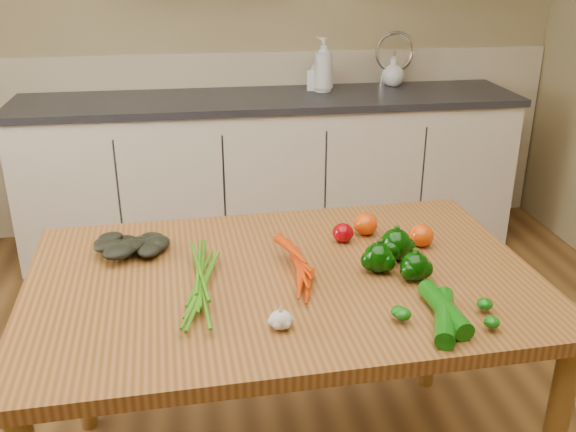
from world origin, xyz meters
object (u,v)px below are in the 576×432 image
(garlic_bulb, at_px, (281,320))
(pepper_c, at_px, (415,267))
(soap_bottle_b, at_px, (315,74))
(tomato_b, at_px, (366,224))
(soap_bottle_a, at_px, (323,65))
(pepper_b, at_px, (396,245))
(carrot_bunch, at_px, (267,269))
(table, at_px, (284,301))
(tomato_a, at_px, (343,233))
(zucchini_b, at_px, (445,317))
(pepper_a, at_px, (379,258))
(zucchini_a, at_px, (445,309))
(tomato_c, at_px, (421,236))
(leafy_greens, at_px, (132,237))
(soap_bottle_c, at_px, (393,71))

(garlic_bulb, xyz_separation_m, pepper_c, (0.42, 0.20, 0.02))
(soap_bottle_b, xyz_separation_m, tomato_b, (-0.16, -1.81, -0.16))
(soap_bottle_a, bearing_deg, pepper_b, 49.48)
(carrot_bunch, height_order, tomato_b, same)
(pepper_b, bearing_deg, garlic_bulb, -140.29)
(table, distance_m, pepper_c, 0.40)
(pepper_c, distance_m, tomato_a, 0.32)
(zucchini_b, bearing_deg, pepper_b, 91.77)
(pepper_c, bearing_deg, pepper_a, 143.36)
(tomato_a, relative_size, zucchini_a, 0.30)
(table, height_order, soap_bottle_b, soap_bottle_b)
(tomato_c, bearing_deg, leafy_greens, 174.58)
(tomato_a, height_order, zucchini_a, tomato_a)
(pepper_b, height_order, tomato_c, pepper_b)
(soap_bottle_b, xyz_separation_m, leafy_greens, (-0.92, -1.83, -0.14))
(tomato_c, bearing_deg, table, -164.11)
(carrot_bunch, relative_size, pepper_c, 3.27)
(pepper_a, relative_size, zucchini_b, 0.39)
(garlic_bulb, xyz_separation_m, zucchini_b, (0.41, -0.05, 0.00))
(soap_bottle_b, xyz_separation_m, garlic_bulb, (-0.52, -2.33, -0.17))
(soap_bottle_b, height_order, soap_bottle_c, soap_bottle_b)
(pepper_b, bearing_deg, tomato_b, 102.82)
(pepper_a, bearing_deg, pepper_c, -36.64)
(tomato_b, bearing_deg, tomato_a, -152.06)
(zucchini_a, bearing_deg, tomato_c, 78.76)
(tomato_b, relative_size, zucchini_b, 0.35)
(soap_bottle_a, bearing_deg, garlic_bulb, 40.40)
(pepper_b, bearing_deg, soap_bottle_b, 86.54)
(soap_bottle_a, height_order, pepper_b, soap_bottle_a)
(soap_bottle_a, bearing_deg, tomato_c, 52.61)
(pepper_b, height_order, tomato_b, pepper_b)
(tomato_b, xyz_separation_m, zucchini_a, (0.07, -0.54, -0.01))
(soap_bottle_a, height_order, tomato_c, soap_bottle_a)
(soap_bottle_a, distance_m, carrot_bunch, 2.12)
(soap_bottle_a, bearing_deg, carrot_bunch, 38.64)
(soap_bottle_b, relative_size, pepper_b, 1.87)
(leafy_greens, distance_m, tomato_b, 0.76)
(soap_bottle_b, distance_m, zucchini_a, 2.35)
(pepper_a, height_order, pepper_c, pepper_a)
(zucchini_b, bearing_deg, carrot_bunch, 143.86)
(pepper_c, height_order, tomato_b, pepper_c)
(leafy_greens, xyz_separation_m, garlic_bulb, (0.40, -0.50, -0.03))
(soap_bottle_a, xyz_separation_m, zucchini_b, (-0.15, -2.33, -0.23))
(pepper_a, bearing_deg, tomato_b, 83.49)
(soap_bottle_b, relative_size, carrot_bunch, 0.66)
(pepper_a, bearing_deg, soap_bottle_c, 72.12)
(table, xyz_separation_m, leafy_greens, (-0.45, 0.22, 0.14))
(soap_bottle_b, height_order, pepper_a, soap_bottle_b)
(pepper_c, distance_m, tomato_c, 0.23)
(tomato_a, distance_m, zucchini_a, 0.51)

